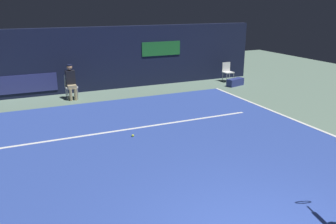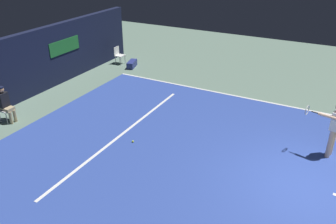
# 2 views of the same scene
# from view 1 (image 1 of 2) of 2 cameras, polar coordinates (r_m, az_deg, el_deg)

# --- Properties ---
(ground_plane) EXTENTS (29.59, 29.59, 0.00)m
(ground_plane) POSITION_cam_1_polar(r_m,az_deg,el_deg) (8.67, -1.58, -6.45)
(ground_plane) COLOR slate
(court_surface) EXTENTS (9.71, 10.10, 0.01)m
(court_surface) POSITION_cam_1_polar(r_m,az_deg,el_deg) (8.66, -1.58, -6.41)
(court_surface) COLOR #2D479E
(court_surface) RESTS_ON ground
(line_sideline_left) EXTENTS (0.10, 10.10, 0.01)m
(line_sideline_left) POSITION_cam_1_polar(r_m,az_deg,el_deg) (11.28, 21.59, -1.88)
(line_sideline_left) COLOR white
(line_sideline_left) RESTS_ON court_surface
(line_service) EXTENTS (7.58, 0.10, 0.01)m
(line_service) POSITION_cam_1_polar(r_m,az_deg,el_deg) (10.20, -5.41, -2.67)
(line_service) COLOR white
(line_service) RESTS_ON court_surface
(back_wall) EXTENTS (14.94, 0.33, 2.60)m
(back_wall) POSITION_cam_1_polar(r_m,az_deg,el_deg) (14.77, -12.21, 8.44)
(back_wall) COLOR #141933
(back_wall) RESTS_ON ground
(line_judge_on_chair) EXTENTS (0.45, 0.54, 1.32)m
(line_judge_on_chair) POSITION_cam_1_polar(r_m,az_deg,el_deg) (13.66, -15.64, 4.87)
(line_judge_on_chair) COLOR white
(line_judge_on_chair) RESTS_ON ground
(courtside_chair_near) EXTENTS (0.44, 0.42, 0.88)m
(courtside_chair_near) POSITION_cam_1_polar(r_m,az_deg,el_deg) (16.48, 9.73, 6.69)
(courtside_chair_near) COLOR white
(courtside_chair_near) RESTS_ON ground
(tennis_ball) EXTENTS (0.07, 0.07, 0.07)m
(tennis_ball) POSITION_cam_1_polar(r_m,az_deg,el_deg) (9.57, -5.79, -3.86)
(tennis_ball) COLOR #CCE033
(tennis_ball) RESTS_ON court_surface
(equipment_bag) EXTENTS (0.90, 0.54, 0.32)m
(equipment_bag) POSITION_cam_1_polar(r_m,az_deg,el_deg) (15.72, 10.96, 4.83)
(equipment_bag) COLOR navy
(equipment_bag) RESTS_ON ground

